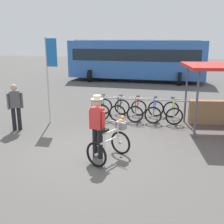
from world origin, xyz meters
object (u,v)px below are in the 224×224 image
Objects in this scene: racked_bike_teal at (103,108)px; racked_bike_blue at (155,111)px; racked_bike_lime at (173,112)px; banner_flag at (50,64)px; featured_bicycle at (112,141)px; racked_bike_black at (120,109)px; racked_bike_red at (137,110)px; pedestrian_with_backpack at (15,104)px; bus_distant at (136,58)px; person_with_featured_bike at (97,124)px.

racked_bike_teal and racked_bike_blue have the same top height.
banner_flag is (-4.45, -1.34, 1.86)m from racked_bike_lime.
featured_bicycle is (-1.48, -3.96, 0.12)m from racked_bike_lime.
racked_bike_black is (0.70, 0.03, -0.00)m from racked_bike_teal.
racked_bike_red is 0.70m from racked_bike_blue.
pedestrian_with_backpack is (-3.92, -2.37, 0.57)m from racked_bike_red.
featured_bicycle is at bearing -83.65° from bus_distant.
bus_distant reaches higher than racked_bike_teal.
racked_bike_lime is at bearing 16.82° from banner_flag.
racked_bike_blue is at bearing 2.20° from racked_bike_black.
bus_distant is at bearing 103.02° from racked_bike_blue.
racked_bike_black is at bearing -177.80° from racked_bike_blue.
bus_distant is 3.13× the size of banner_flag.
racked_bike_blue is (0.70, 0.03, -0.00)m from racked_bike_red.
bus_distant is at bearing 79.65° from pedestrian_with_backpack.
racked_bike_red is 3.91m from featured_bicycle.
featured_bicycle is 4.17m from pedestrian_with_backpack.
racked_bike_red is at bearing 22.94° from banner_flag.
racked_bike_black is 0.35× the size of banner_flag.
bus_distant is (-2.34, 10.11, 1.37)m from racked_bike_blue.
racked_bike_red and racked_bike_blue have the same top height.
racked_bike_teal is 0.69× the size of person_with_featured_bike.
banner_flag reaches higher than pedestrian_with_backpack.
racked_bike_black is at bearing -177.80° from racked_bike_red.
racked_bike_black is at bearing 2.20° from racked_bike_teal.
racked_bike_blue is 10.46m from bus_distant.
racked_bike_red is at bearing 2.20° from racked_bike_black.
racked_bike_teal is 0.37× the size of banner_flag.
racked_bike_red is 4.00m from person_with_featured_bike.
racked_bike_red is at bearing 88.88° from featured_bicycle.
racked_bike_teal is at bearing 103.51° from person_with_featured_bike.
racked_bike_black is at bearing -84.72° from bus_distant.
racked_bike_red is 1.40m from racked_bike_lime.
racked_bike_black and racked_bike_blue have the same top height.
racked_bike_lime is at bearing 2.20° from racked_bike_red.
racked_bike_black is 1.00× the size of racked_bike_red.
racked_bike_teal is 10.28m from bus_distant.
person_with_featured_bike is at bearing -115.12° from racked_bike_lime.
racked_bike_blue is at bearing 19.36° from banner_flag.
racked_bike_teal is 0.95× the size of featured_bicycle.
racked_bike_lime is 0.69× the size of person_with_featured_bike.
racked_bike_black and racked_bike_lime have the same top height.
featured_bicycle reaches higher than racked_bike_teal.
bus_distant reaches higher than person_with_featured_bike.
racked_bike_lime is 5.87m from pedestrian_with_backpack.
person_with_featured_bike is at bearing -85.24° from bus_distant.
pedestrian_with_backpack is (-5.32, -2.42, 0.57)m from racked_bike_lime.
featured_bicycle is 0.61m from person_with_featured_bike.
racked_bike_lime is (2.10, 0.08, -0.00)m from racked_bike_black.
featured_bicycle is at bearing -91.12° from racked_bike_red.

